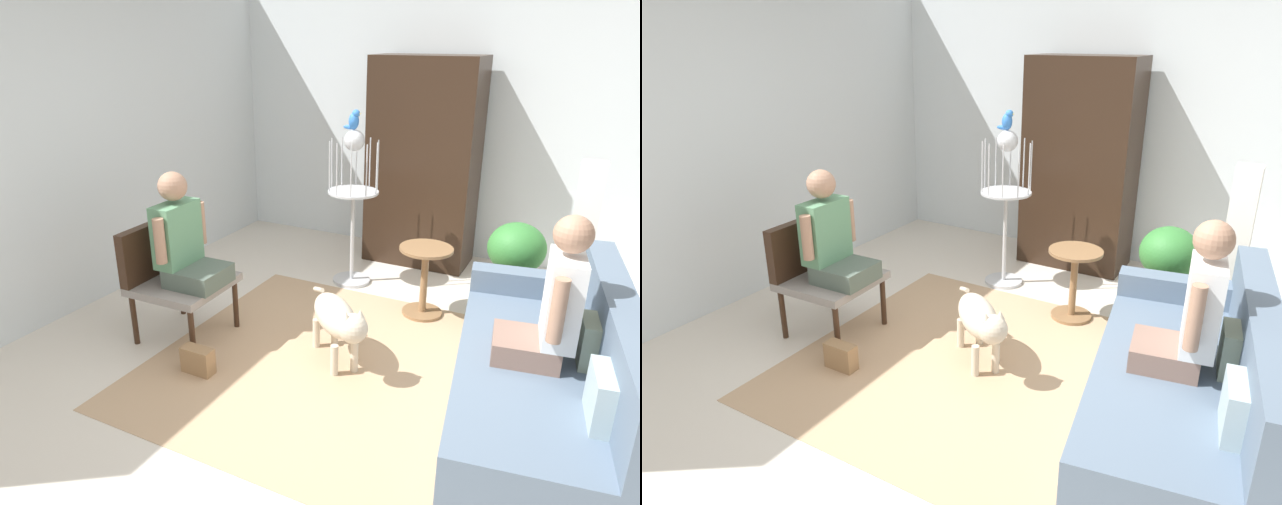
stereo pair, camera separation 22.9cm
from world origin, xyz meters
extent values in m
plane|color=beige|center=(0.00, 0.00, 0.00)|extent=(6.58, 6.58, 0.00)
cube|color=silver|center=(0.00, 2.80, 1.41)|extent=(5.83, 0.12, 2.81)
cube|color=silver|center=(-2.68, 0.30, 1.41)|extent=(0.12, 6.08, 2.81)
cube|color=tan|center=(0.11, 0.09, 0.00)|extent=(3.18, 2.48, 0.01)
cube|color=slate|center=(1.13, 0.07, 0.22)|extent=(1.25, 2.19, 0.45)
cube|color=slate|center=(1.51, 0.13, 0.67)|extent=(0.50, 2.07, 0.44)
cube|color=slate|center=(0.98, 1.01, 0.53)|extent=(0.96, 0.33, 0.17)
cube|color=#9EB2B7|center=(1.46, -0.40, 0.59)|extent=(0.15, 0.33, 0.28)
cube|color=gray|center=(1.37, 0.16, 0.59)|extent=(0.14, 0.28, 0.28)
cylinder|color=#382316|center=(-1.20, 0.25, 0.21)|extent=(0.04, 0.04, 0.42)
cylinder|color=#382316|center=(-1.18, -0.31, 0.21)|extent=(0.04, 0.04, 0.42)
cylinder|color=#382316|center=(-1.75, 0.24, 0.21)|extent=(0.04, 0.04, 0.42)
cylinder|color=#382316|center=(-1.73, -0.32, 0.21)|extent=(0.04, 0.04, 0.42)
cube|color=gray|center=(-1.47, -0.04, 0.45)|extent=(0.67, 0.68, 0.06)
cube|color=#382316|center=(-1.75, -0.04, 0.69)|extent=(0.10, 0.67, 0.42)
cube|color=#7E6053|center=(1.04, 0.06, 0.52)|extent=(0.43, 0.41, 0.14)
cube|color=white|center=(1.20, 0.09, 0.85)|extent=(0.23, 0.38, 0.53)
sphere|color=#A57A60|center=(1.20, 0.09, 1.24)|extent=(0.21, 0.21, 0.21)
cylinder|color=#A57A60|center=(1.20, -0.13, 0.88)|extent=(0.08, 0.08, 0.37)
cylinder|color=#A57A60|center=(1.13, 0.29, 0.88)|extent=(0.08, 0.08, 0.37)
cube|color=#4D5B50|center=(-1.32, -0.03, 0.55)|extent=(0.41, 0.40, 0.14)
cube|color=#598C66|center=(-1.49, -0.04, 0.85)|extent=(0.19, 0.39, 0.48)
sphere|color=#A57A60|center=(-1.49, -0.04, 1.22)|extent=(0.21, 0.21, 0.21)
cylinder|color=#A57A60|center=(-1.45, 0.20, 0.88)|extent=(0.08, 0.08, 0.33)
cylinder|color=#A57A60|center=(-1.44, -0.27, 0.88)|extent=(0.08, 0.08, 0.33)
cylinder|color=olive|center=(0.09, 1.17, 0.60)|extent=(0.44, 0.44, 0.02)
cylinder|color=olive|center=(0.09, 1.17, 0.29)|extent=(0.06, 0.06, 0.59)
cylinder|color=olive|center=(0.09, 1.17, 0.01)|extent=(0.34, 0.34, 0.03)
ellipsoid|color=beige|center=(-0.27, 0.18, 0.36)|extent=(0.59, 0.58, 0.25)
sphere|color=beige|center=(-0.02, -0.07, 0.43)|extent=(0.20, 0.20, 0.20)
cone|color=beige|center=(0.02, -0.03, 0.54)|extent=(0.06, 0.06, 0.06)
cone|color=beige|center=(-0.05, -0.10, 0.54)|extent=(0.06, 0.06, 0.06)
cylinder|color=beige|center=(-0.53, 0.44, 0.40)|extent=(0.16, 0.15, 0.10)
cylinder|color=beige|center=(-0.07, 0.09, 0.12)|extent=(0.06, 0.06, 0.24)
cylinder|color=beige|center=(-0.18, -0.02, 0.12)|extent=(0.06, 0.06, 0.24)
cylinder|color=beige|center=(-0.36, 0.37, 0.12)|extent=(0.06, 0.06, 0.24)
cylinder|color=beige|center=(-0.47, 0.27, 0.12)|extent=(0.06, 0.06, 0.24)
cylinder|color=silver|center=(-0.74, 1.52, 0.01)|extent=(0.36, 0.36, 0.03)
cylinder|color=silver|center=(-0.74, 1.52, 0.44)|extent=(0.04, 0.04, 0.89)
cylinder|color=silver|center=(-0.74, 1.52, 0.90)|extent=(0.47, 0.47, 0.02)
cylinder|color=silver|center=(-0.52, 1.52, 1.14)|extent=(0.01, 0.01, 0.46)
cylinder|color=silver|center=(-0.56, 1.66, 1.14)|extent=(0.01, 0.01, 0.46)
cylinder|color=silver|center=(-0.67, 1.74, 1.14)|extent=(0.01, 0.01, 0.46)
cylinder|color=silver|center=(-0.81, 1.74, 1.14)|extent=(0.01, 0.01, 0.46)
cylinder|color=silver|center=(-0.92, 1.66, 1.14)|extent=(0.01, 0.01, 0.46)
cylinder|color=silver|center=(-0.96, 1.52, 1.14)|extent=(0.01, 0.01, 0.46)
cylinder|color=silver|center=(-0.92, 1.39, 1.14)|extent=(0.01, 0.01, 0.46)
cylinder|color=silver|center=(-0.81, 1.31, 1.14)|extent=(0.01, 0.01, 0.46)
cylinder|color=silver|center=(-0.67, 1.31, 1.14)|extent=(0.01, 0.01, 0.46)
cylinder|color=silver|center=(-0.56, 1.39, 1.14)|extent=(0.01, 0.01, 0.46)
sphere|color=silver|center=(-0.74, 1.52, 1.37)|extent=(0.19, 0.19, 0.19)
ellipsoid|color=blue|center=(-0.75, 1.52, 1.54)|extent=(0.09, 0.10, 0.15)
sphere|color=blue|center=(-0.73, 1.52, 1.60)|extent=(0.07, 0.07, 0.07)
cone|color=#D8BF4C|center=(-0.69, 1.52, 1.60)|extent=(0.03, 0.02, 0.02)
ellipsoid|color=blue|center=(-0.79, 1.52, 1.48)|extent=(0.12, 0.03, 0.04)
cylinder|color=#4C5156|center=(0.75, 1.53, 0.11)|extent=(0.28, 0.28, 0.21)
cylinder|color=brown|center=(0.75, 1.53, 0.31)|extent=(0.03, 0.03, 0.20)
ellipsoid|color=#347935|center=(0.75, 1.53, 0.60)|extent=(0.47, 0.47, 0.42)
cube|color=#4C4742|center=(1.22, 1.49, 0.03)|extent=(0.20, 0.20, 0.06)
cube|color=white|center=(1.22, 1.49, 0.72)|extent=(0.18, 0.18, 1.31)
cube|color=black|center=(-0.36, 2.39, 1.04)|extent=(1.05, 0.56, 2.07)
cube|color=#99724C|center=(-1.04, -0.43, 0.10)|extent=(0.23, 0.11, 0.20)
camera|label=1|loc=(1.31, -3.11, 2.24)|focal=31.79mm
camera|label=2|loc=(1.51, -3.00, 2.24)|focal=31.79mm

